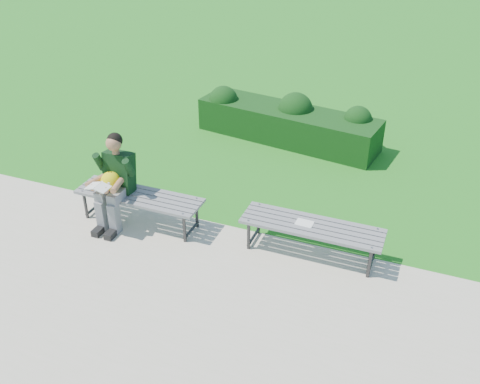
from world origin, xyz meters
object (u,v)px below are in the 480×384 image
at_px(bench_right, 312,228).
at_px(paper_sheet, 304,223).
at_px(bench_left, 139,198).
at_px(hedge, 287,121).
at_px(seated_boy, 114,179).

height_order(bench_right, paper_sheet, bench_right).
distance_m(bench_left, bench_right, 2.41).
xyz_separation_m(hedge, bench_left, (-1.07, -3.42, 0.05)).
distance_m(hedge, bench_right, 3.52).
bearing_deg(paper_sheet, hedge, 110.79).
height_order(hedge, bench_left, hedge).
xyz_separation_m(seated_boy, paper_sheet, (2.61, 0.26, -0.24)).
height_order(hedge, seated_boy, seated_boy).
xyz_separation_m(bench_left, bench_right, (2.41, 0.17, 0.00)).
bearing_deg(bench_right, paper_sheet, -180.00).
distance_m(bench_right, paper_sheet, 0.12).
bearing_deg(bench_right, hedge, 112.31).
bearing_deg(paper_sheet, seated_boy, -174.23).
distance_m(bench_left, seated_boy, 0.43).
height_order(bench_left, paper_sheet, bench_left).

